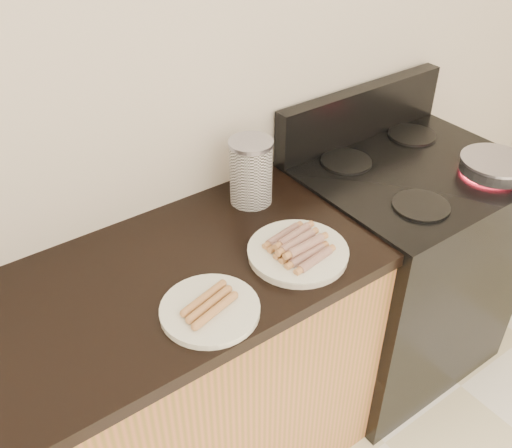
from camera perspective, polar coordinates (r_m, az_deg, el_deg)
wall_back at (r=1.66m, az=-9.54°, el=13.70°), size 4.00×0.04×2.60m
stove at (r=2.32m, az=13.89°, el=-4.28°), size 0.76×0.65×0.91m
stove_panel at (r=2.18m, az=10.46°, el=10.86°), size 0.76×0.06×0.20m
burner_near_left at (r=1.86m, az=16.18°, el=1.78°), size 0.18×0.18×0.01m
burner_near_right at (r=2.11m, az=22.19°, el=4.78°), size 0.18×0.18×0.01m
burner_far_left at (r=2.04m, az=9.01°, el=6.20°), size 0.18×0.18×0.01m
burner_far_right at (r=2.27m, az=15.33°, el=8.57°), size 0.18×0.18×0.01m
frying_pan at (r=2.09m, az=22.86°, el=5.39°), size 0.23×0.41×0.05m
main_plate at (r=1.61m, az=4.20°, el=-2.95°), size 0.31×0.31×0.02m
side_plate at (r=1.44m, az=-4.63°, el=-8.54°), size 0.34×0.34×0.02m
hotdog_pile at (r=1.59m, az=4.25°, el=-2.13°), size 0.12×0.17×0.05m
plain_sausages at (r=1.43m, az=-4.67°, el=-7.98°), size 0.14×0.11×0.02m
canister at (r=1.78m, az=-0.51°, el=5.26°), size 0.14×0.14×0.21m
mug at (r=1.85m, az=-0.92°, el=4.50°), size 0.10×0.10×0.10m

